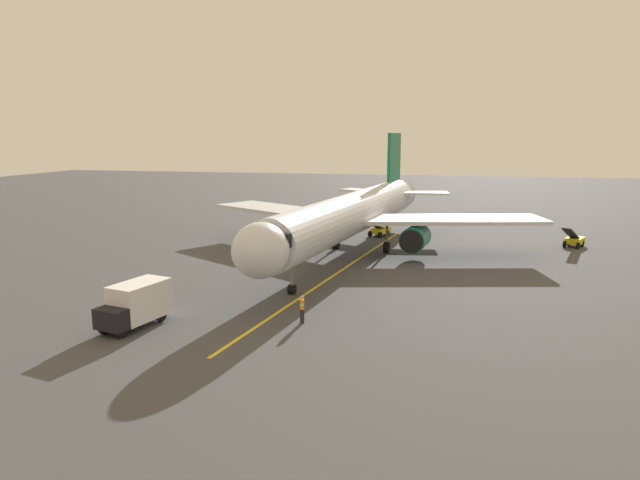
{
  "coord_description": "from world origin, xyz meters",
  "views": [
    {
      "loc": [
        -9.25,
        53.19,
        11.26
      ],
      "look_at": [
        0.34,
        10.03,
        3.0
      ],
      "focal_mm": 31.58,
      "sensor_mm": 36.0,
      "label": 1
    }
  ],
  "objects_px": {
    "airplane": "(353,214)",
    "belt_loader_starboard_side": "(574,240)",
    "box_truck_portside": "(135,304)",
    "belt_loader_near_nose": "(379,230)",
    "ground_crew_marshaller": "(302,309)"
  },
  "relations": [
    {
      "from": "airplane",
      "to": "box_truck_portside",
      "type": "xyz_separation_m",
      "value": [
        9.4,
        22.39,
        -2.62
      ]
    },
    {
      "from": "box_truck_portside",
      "to": "belt_loader_near_nose",
      "type": "bearing_deg",
      "value": -107.55
    },
    {
      "from": "box_truck_portside",
      "to": "belt_loader_starboard_side",
      "type": "xyz_separation_m",
      "value": [
        -30.82,
        -31.85,
        -0.67
      ]
    },
    {
      "from": "airplane",
      "to": "ground_crew_marshaller",
      "type": "xyz_separation_m",
      "value": [
        -0.13,
        19.62,
        -3.12
      ]
    },
    {
      "from": "ground_crew_marshaller",
      "to": "belt_loader_near_nose",
      "type": "xyz_separation_m",
      "value": [
        -1.1,
        -30.84,
        -0.17
      ]
    },
    {
      "from": "airplane",
      "to": "ground_crew_marshaller",
      "type": "bearing_deg",
      "value": 90.38
    },
    {
      "from": "belt_loader_near_nose",
      "to": "box_truck_portside",
      "type": "distance_m",
      "value": 35.26
    },
    {
      "from": "airplane",
      "to": "box_truck_portside",
      "type": "relative_size",
      "value": 8.17
    },
    {
      "from": "airplane",
      "to": "belt_loader_near_nose",
      "type": "height_order",
      "value": "airplane"
    },
    {
      "from": "belt_loader_near_nose",
      "to": "box_truck_portside",
      "type": "xyz_separation_m",
      "value": [
        10.63,
        33.61,
        0.67
      ]
    },
    {
      "from": "airplane",
      "to": "belt_loader_starboard_side",
      "type": "bearing_deg",
      "value": -156.17
    },
    {
      "from": "ground_crew_marshaller",
      "to": "box_truck_portside",
      "type": "xyz_separation_m",
      "value": [
        9.53,
        2.77,
        0.5
      ]
    },
    {
      "from": "ground_crew_marshaller",
      "to": "belt_loader_starboard_side",
      "type": "distance_m",
      "value": 36.04
    },
    {
      "from": "belt_loader_near_nose",
      "to": "airplane",
      "type": "bearing_deg",
      "value": 83.76
    },
    {
      "from": "belt_loader_starboard_side",
      "to": "ground_crew_marshaller",
      "type": "bearing_deg",
      "value": 53.79
    }
  ]
}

